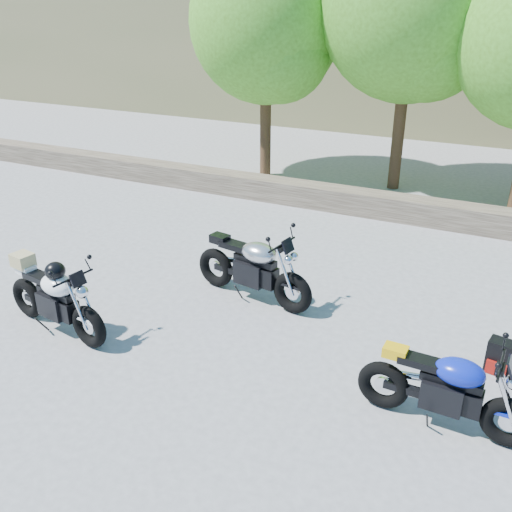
{
  "coord_description": "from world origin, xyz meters",
  "views": [
    {
      "loc": [
        3.59,
        -6.07,
        4.35
      ],
      "look_at": [
        0.2,
        1.0,
        0.75
      ],
      "focal_mm": 40.0,
      "sensor_mm": 36.0,
      "label": 1
    }
  ],
  "objects_px": {
    "white_bike": "(54,297)",
    "backpack": "(500,357)",
    "blue_bike": "(447,390)",
    "silver_bike": "(253,269)"
  },
  "relations": [
    {
      "from": "white_bike",
      "to": "backpack",
      "type": "xyz_separation_m",
      "value": [
        5.72,
        1.67,
        -0.33
      ]
    },
    {
      "from": "backpack",
      "to": "blue_bike",
      "type": "bearing_deg",
      "value": -99.42
    },
    {
      "from": "white_bike",
      "to": "backpack",
      "type": "height_order",
      "value": "white_bike"
    },
    {
      "from": "silver_bike",
      "to": "blue_bike",
      "type": "bearing_deg",
      "value": -18.3
    },
    {
      "from": "blue_bike",
      "to": "backpack",
      "type": "height_order",
      "value": "blue_bike"
    },
    {
      "from": "white_bike",
      "to": "backpack",
      "type": "relative_size",
      "value": 4.62
    },
    {
      "from": "white_bike",
      "to": "silver_bike",
      "type": "bearing_deg",
      "value": 54.32
    },
    {
      "from": "blue_bike",
      "to": "backpack",
      "type": "xyz_separation_m",
      "value": [
        0.48,
        1.35,
        -0.27
      ]
    },
    {
      "from": "backpack",
      "to": "silver_bike",
      "type": "bearing_deg",
      "value": -175.41
    },
    {
      "from": "silver_bike",
      "to": "blue_bike",
      "type": "height_order",
      "value": "silver_bike"
    }
  ]
}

